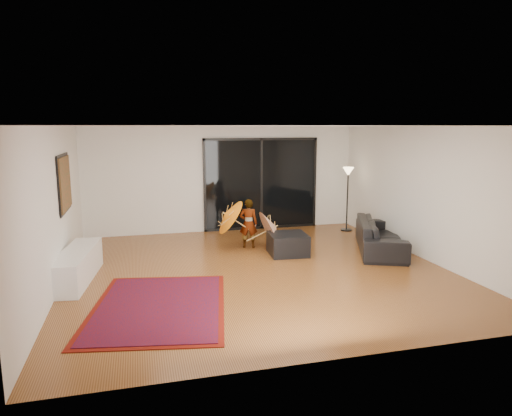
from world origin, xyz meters
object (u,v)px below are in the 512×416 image
object	(u,v)px
sofa	(380,235)
child	(248,223)
ottoman	(288,244)
media_console	(77,266)

from	to	relation	value
sofa	child	bearing A→B (deg)	93.61
sofa	ottoman	size ratio (longest dim) A/B	2.96
ottoman	child	bearing A→B (deg)	132.39
media_console	sofa	size ratio (longest dim) A/B	0.84
media_console	sofa	distance (m)	6.22
media_console	child	world-z (taller)	child
ottoman	child	world-z (taller)	child
sofa	ottoman	bearing A→B (deg)	106.90
ottoman	child	distance (m)	1.07
sofa	child	world-z (taller)	child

